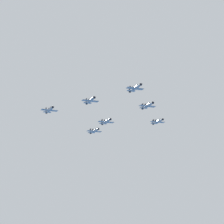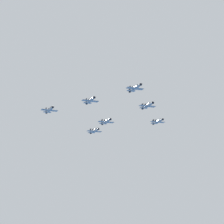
{
  "view_description": "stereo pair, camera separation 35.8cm",
  "coord_description": "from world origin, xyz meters",
  "px_view_note": "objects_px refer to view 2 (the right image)",
  "views": [
    {
      "loc": [
        -53.99,
        206.36,
        48.96
      ],
      "look_at": [
        45.1,
        -3.44,
        109.13
      ],
      "focal_mm": 72.71,
      "sensor_mm": 36.0,
      "label": 1
    },
    {
      "loc": [
        -54.31,
        206.21,
        48.96
      ],
      "look_at": [
        45.1,
        -3.44,
        109.13
      ],
      "focal_mm": 72.71,
      "sensor_mm": 36.0,
      "label": 2
    }
  ],
  "objects_px": {
    "jet_slot_rear": "(106,121)",
    "jet_trailing": "(95,131)",
    "jet_lead": "(135,88)",
    "jet_left_wingman": "(148,105)",
    "jet_left_outer": "(158,121)",
    "jet_right_outer": "(50,110)",
    "jet_right_wingman": "(91,100)"
  },
  "relations": [
    {
      "from": "jet_right_outer",
      "to": "jet_slot_rear",
      "type": "xyz_separation_m",
      "value": [
        -21.4,
        -23.44,
        -3.45
      ]
    },
    {
      "from": "jet_left_outer",
      "to": "jet_right_outer",
      "type": "height_order",
      "value": "jet_right_outer"
    },
    {
      "from": "jet_lead",
      "to": "jet_left_wingman",
      "type": "bearing_deg",
      "value": 139.57
    },
    {
      "from": "jet_left_wingman",
      "to": "jet_left_outer",
      "type": "xyz_separation_m",
      "value": [
        3.09,
        -24.31,
        -3.06
      ]
    },
    {
      "from": "jet_trailing",
      "to": "jet_right_wingman",
      "type": "bearing_deg",
      "value": -23.82
    },
    {
      "from": "jet_left_outer",
      "to": "jet_lead",
      "type": "bearing_deg",
      "value": -39.25
    },
    {
      "from": "jet_right_wingman",
      "to": "jet_left_outer",
      "type": "height_order",
      "value": "jet_right_wingman"
    },
    {
      "from": "jet_slot_rear",
      "to": "jet_trailing",
      "type": "bearing_deg",
      "value": -179.32
    },
    {
      "from": "jet_right_wingman",
      "to": "jet_slot_rear",
      "type": "distance_m",
      "value": 25.07
    },
    {
      "from": "jet_slot_rear",
      "to": "jet_trailing",
      "type": "height_order",
      "value": "jet_slot_rear"
    },
    {
      "from": "jet_left_outer",
      "to": "jet_left_wingman",
      "type": "bearing_deg",
      "value": -39.25
    },
    {
      "from": "jet_lead",
      "to": "jet_trailing",
      "type": "relative_size",
      "value": 0.97
    },
    {
      "from": "jet_right_wingman",
      "to": "jet_trailing",
      "type": "distance_m",
      "value": 41.13
    },
    {
      "from": "jet_slot_rear",
      "to": "jet_right_wingman",
      "type": "bearing_deg",
      "value": -39.68
    },
    {
      "from": "jet_trailing",
      "to": "jet_left_wingman",
      "type": "bearing_deg",
      "value": 22.23
    },
    {
      "from": "jet_left_wingman",
      "to": "jet_lead",
      "type": "bearing_deg",
      "value": -39.23
    },
    {
      "from": "jet_lead",
      "to": "jet_trailing",
      "type": "bearing_deg",
      "value": 179.94
    },
    {
      "from": "jet_lead",
      "to": "jet_right_wingman",
      "type": "xyz_separation_m",
      "value": [
        24.49,
        -0.86,
        -2.93
      ]
    },
    {
      "from": "jet_lead",
      "to": "jet_left_outer",
      "type": "bearing_deg",
      "value": 139.57
    },
    {
      "from": "jet_lead",
      "to": "jet_right_wingman",
      "type": "bearing_deg",
      "value": -139.7
    },
    {
      "from": "jet_lead",
      "to": "jet_left_wingman",
      "type": "xyz_separation_m",
      "value": [
        3.09,
        -24.31,
        -2.29
      ]
    },
    {
      "from": "jet_left_wingman",
      "to": "jet_slot_rear",
      "type": "height_order",
      "value": "jet_left_wingman"
    },
    {
      "from": "jet_slot_rear",
      "to": "jet_trailing",
      "type": "xyz_separation_m",
      "value": [
        13.79,
        -12.59,
        -1.46
      ]
    },
    {
      "from": "jet_left_outer",
      "to": "jet_right_outer",
      "type": "distance_m",
      "value": 63.48
    },
    {
      "from": "jet_trailing",
      "to": "jet_slot_rear",
      "type": "bearing_deg",
      "value": -0.8
    },
    {
      "from": "jet_left_wingman",
      "to": "jet_left_outer",
      "type": "height_order",
      "value": "jet_left_wingman"
    },
    {
      "from": "jet_lead",
      "to": "jet_right_outer",
      "type": "distance_m",
      "value": 49.24
    },
    {
      "from": "jet_right_wingman",
      "to": "jet_slot_rear",
      "type": "bearing_deg",
      "value": 140.76
    },
    {
      "from": "jet_left_wingman",
      "to": "jet_right_outer",
      "type": "bearing_deg",
      "value": -110.28
    },
    {
      "from": "jet_slot_rear",
      "to": "jet_right_outer",
      "type": "bearing_deg",
      "value": -89.32
    },
    {
      "from": "jet_left_outer",
      "to": "jet_right_outer",
      "type": "xyz_separation_m",
      "value": [
        42.79,
        46.89,
        0.57
      ]
    },
    {
      "from": "jet_right_outer",
      "to": "jet_trailing",
      "type": "height_order",
      "value": "jet_right_outer"
    }
  ]
}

